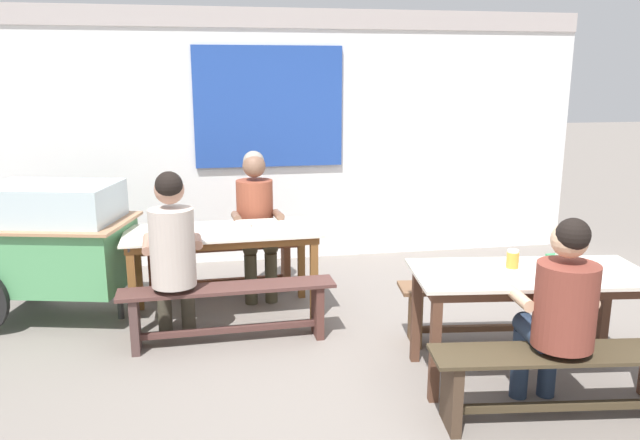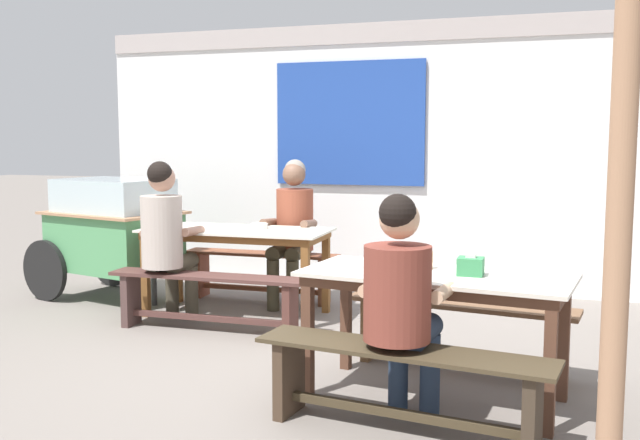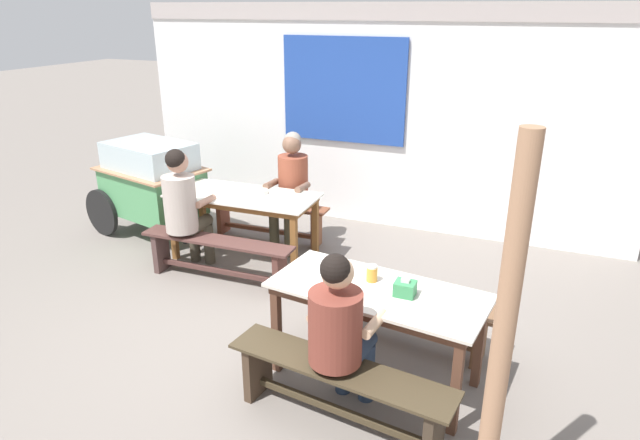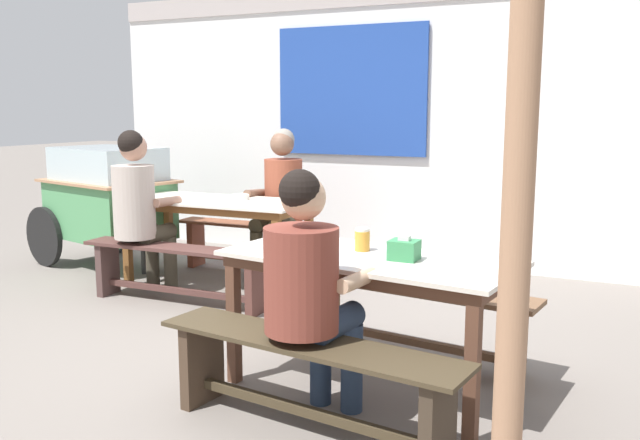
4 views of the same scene
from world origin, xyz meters
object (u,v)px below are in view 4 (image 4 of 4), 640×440
(person_center_facing, at_px, (280,194))
(tissue_box, at_px, (404,250))
(dining_table_far, at_px, (217,209))
(dining_table_near, at_px, (368,271))
(person_left_back_turned, at_px, (139,203))
(person_near_front, at_px, (309,282))
(wooden_support_post, at_px, (516,238))
(condiment_jar, at_px, (362,240))
(bench_near_back, at_px, (414,310))
(soup_bowl, at_px, (240,197))
(bench_far_back, at_px, (252,241))
(bench_far_front, at_px, (177,266))
(bench_near_front, at_px, (307,373))
(food_cart, at_px, (108,196))

(person_center_facing, relative_size, tissue_box, 9.30)
(dining_table_far, bearing_deg, dining_table_near, -37.25)
(person_left_back_turned, bearing_deg, dining_table_far, 54.63)
(dining_table_near, bearing_deg, person_near_front, -100.73)
(wooden_support_post, bearing_deg, condiment_jar, 133.86)
(bench_near_back, height_order, tissue_box, tissue_box)
(soup_bowl, bearing_deg, tissue_box, -38.77)
(bench_far_back, height_order, bench_far_front, same)
(dining_table_far, relative_size, soup_bowl, 11.03)
(person_near_front, distance_m, condiment_jar, 0.62)
(bench_near_front, height_order, person_left_back_turned, person_left_back_turned)
(dining_table_far, height_order, dining_table_near, same)
(dining_table_near, distance_m, bench_near_back, 0.67)
(dining_table_near, height_order, bench_far_back, dining_table_near)
(dining_table_far, height_order, soup_bowl, soup_bowl)
(bench_far_front, relative_size, bench_near_back, 1.07)
(tissue_box, bearing_deg, dining_table_far, 145.20)
(condiment_jar, bearing_deg, tissue_box, -22.64)
(person_left_back_turned, height_order, person_center_facing, person_left_back_turned)
(bench_far_front, distance_m, bench_near_back, 2.02)
(bench_far_front, relative_size, person_left_back_turned, 1.21)
(dining_table_far, xyz_separation_m, bench_far_front, (0.02, -0.57, -0.36))
(bench_near_back, relative_size, tissue_box, 10.63)
(food_cart, distance_m, tissue_box, 3.88)
(bench_far_back, relative_size, bench_far_front, 0.91)
(dining_table_far, distance_m, wooden_support_post, 3.71)
(dining_table_near, height_order, soup_bowl, soup_bowl)
(bench_far_front, bearing_deg, dining_table_far, 91.61)
(dining_table_far, height_order, wooden_support_post, wooden_support_post)
(food_cart, height_order, person_left_back_turned, person_left_back_turned)
(bench_far_front, relative_size, condiment_jar, 13.13)
(bench_far_back, bearing_deg, wooden_support_post, -46.04)
(bench_near_back, relative_size, soup_bowl, 10.37)
(bench_far_back, bearing_deg, food_cart, -164.41)
(dining_table_near, xyz_separation_m, person_left_back_turned, (-2.31, 0.95, 0.10))
(bench_far_back, bearing_deg, dining_table_far, -88.39)
(bench_far_front, height_order, bench_near_front, same)
(bench_near_back, xyz_separation_m, person_left_back_turned, (-2.38, 0.38, 0.45))
(food_cart, xyz_separation_m, person_left_back_turned, (0.99, -0.72, 0.08))
(bench_near_back, bearing_deg, person_near_front, -98.85)
(bench_far_back, distance_m, food_cart, 1.45)
(bench_far_back, height_order, wooden_support_post, wooden_support_post)
(person_near_front, bearing_deg, tissue_box, 59.50)
(person_left_back_turned, distance_m, wooden_support_post, 3.70)
(person_center_facing, xyz_separation_m, wooden_support_post, (2.51, -2.89, 0.32))
(bench_far_front, xyz_separation_m, food_cart, (-1.38, 0.77, 0.37))
(dining_table_far, bearing_deg, bench_far_back, 91.61)
(food_cart, bearing_deg, dining_table_far, -8.29)
(food_cart, height_order, condiment_jar, food_cart)
(bench_near_back, bearing_deg, dining_table_near, -97.17)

